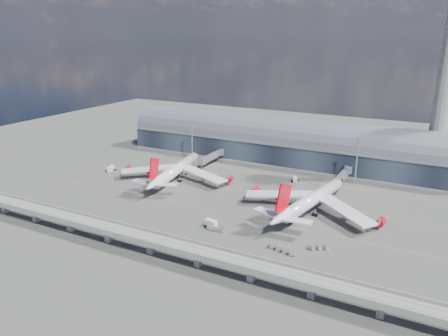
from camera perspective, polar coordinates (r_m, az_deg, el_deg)
The scene contains 20 objects.
ground at distance 205.96m, azimuth -0.31°, elevation -4.61°, with size 500.00×500.00×0.00m, color #474744.
taxi_lines at distance 224.41m, azimuth 2.35°, elevation -2.74°, with size 200.00×80.12×0.01m.
terminal at distance 270.52m, azimuth 7.48°, elevation 3.15°, with size 200.00×30.00×28.00m.
control_tower at distance 252.92m, azimuth 26.89°, elevation 9.75°, with size 19.00×19.00×103.00m.
guideway at distance 161.59m, azimuth -9.63°, elevation -9.27°, with size 220.00×8.50×7.20m.
floodlight_mast_left at distance 271.21m, azimuth -4.19°, elevation 3.78°, with size 3.00×0.70×25.70m.
floodlight_mast_right at distance 235.79m, azimuth 16.95°, elevation 0.98°, with size 3.00×0.70×25.70m.
airliner_left at distance 236.42m, azimuth -6.38°, elevation -0.29°, with size 63.19×66.52×20.33m.
airliner_right at distance 197.23m, azimuth 11.31°, elevation -4.24°, with size 64.57×67.56×21.50m.
jet_bridge_left at distance 264.12m, azimuth -1.50°, elevation 1.56°, with size 4.40×28.00×7.25m.
jet_bridge_right at distance 235.68m, azimuth 15.21°, elevation -1.03°, with size 4.40×32.00×7.25m.
service_truck_0 at distance 260.44m, azimuth -14.57°, elevation -0.09°, with size 4.59×7.14×2.82m.
service_truck_1 at distance 181.32m, azimuth -1.73°, elevation -7.25°, with size 5.76×3.54×3.11m.
service_truck_2 at distance 208.10m, azimuth 6.63°, elevation -4.00°, with size 9.27×4.60×3.23m.
service_truck_3 at distance 191.23m, azimuth 7.56°, elevation -6.06°, with size 3.43×6.51×2.99m.
service_truck_4 at distance 237.30m, azimuth 9.25°, elevation -1.49°, with size 3.70×5.00×2.64m.
service_truck_5 at distance 246.21m, azimuth -5.47°, elevation -0.65°, with size 3.76×5.59×2.52m.
cargo_train_0 at distance 177.99m, azimuth -1.03°, elevation -7.96°, with size 7.99×2.12×1.77m.
cargo_train_1 at distance 163.84m, azimuth 7.63°, elevation -10.46°, with size 11.49×4.54×1.90m.
cargo_train_2 at distance 167.73m, azimuth 12.30°, elevation -10.07°, with size 7.58×5.12×1.73m.
Camera 1 is at (89.80, -168.60, 76.98)m, focal length 35.00 mm.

